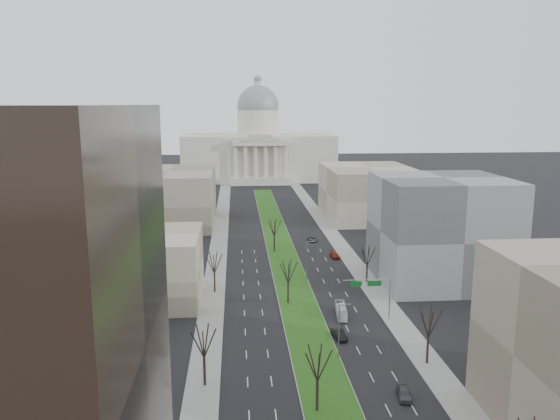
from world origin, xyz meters
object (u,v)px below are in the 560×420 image
car_black (339,334)px  box_van (341,311)px  car_red (335,255)px  car_grey_far (312,239)px  car_grey_near (404,393)px

car_black → box_van: (2.32, 10.06, 0.30)m
car_red → car_grey_far: size_ratio=0.98×
car_grey_near → car_black: car_black is taller
car_grey_near → box_van: bearing=102.9°
car_red → car_grey_far: bearing=97.6°
car_grey_near → car_black: 20.85m
box_van → car_grey_far: bearing=93.9°
car_red → car_grey_far: car_red is taller
car_grey_near → car_red: (2.99, 70.18, -0.07)m
car_grey_near → box_van: box_van is taller
car_red → box_van: size_ratio=0.60×
car_red → box_van: bearing=-101.3°
car_grey_near → car_red: size_ratio=0.94×
car_grey_far → box_van: bearing=-96.6°
car_grey_near → box_van: size_ratio=0.56×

